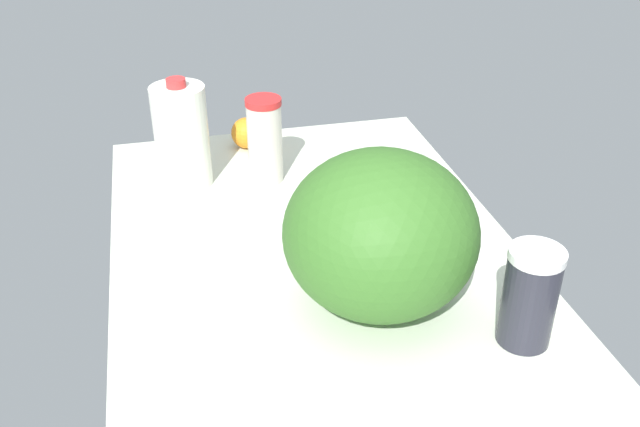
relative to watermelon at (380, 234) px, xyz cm
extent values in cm
cube|color=silver|center=(14.29, 6.61, -15.10)|extent=(120.00, 76.00, 3.00)
ellipsoid|color=#386D26|center=(0.00, 0.00, 0.00)|extent=(31.83, 31.83, 27.19)
cylinder|color=beige|center=(48.09, 10.90, -4.71)|extent=(7.58, 7.58, 17.78)
cylinder|color=red|center=(48.09, 10.90, 4.88)|extent=(7.81, 7.81, 1.40)
cylinder|color=#272732|center=(-14.77, -19.48, -5.88)|extent=(8.37, 8.37, 15.43)
cylinder|color=silver|center=(-14.77, -19.48, 2.54)|extent=(8.63, 8.63, 1.40)
cylinder|color=white|center=(50.49, 28.46, -2.39)|extent=(11.65, 11.65, 22.40)
cylinder|color=red|center=(50.49, 28.46, 9.71)|extent=(4.08, 4.08, 1.80)
sphere|color=orange|center=(65.58, 12.60, -9.84)|extent=(7.51, 7.51, 7.51)
sphere|color=yellow|center=(30.68, 0.12, -10.26)|extent=(6.68, 6.68, 6.68)
camera|label=1|loc=(-92.00, 31.98, 61.64)|focal=40.00mm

